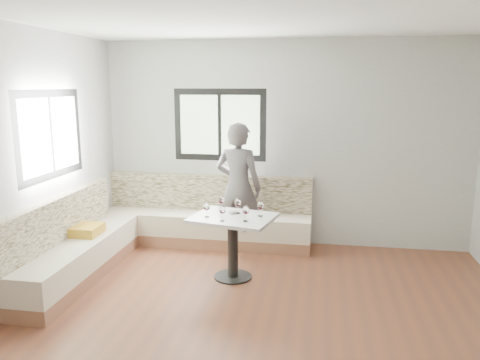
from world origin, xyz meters
name	(u,v)px	position (x,y,z in m)	size (l,w,h in m)	color
room	(253,177)	(-0.08, 0.08, 1.41)	(5.01, 5.01, 2.81)	brown
banquette	(155,232)	(-1.59, 1.63, 0.33)	(2.90, 2.80, 0.95)	#8C5A40
table	(233,232)	(-0.46, 1.13, 0.55)	(1.02, 0.87, 0.74)	black
person	(238,187)	(-0.57, 2.08, 0.87)	(0.63, 0.41, 1.73)	#514B4E
olive_ramekin	(232,212)	(-0.49, 1.25, 0.76)	(0.09, 0.09, 0.04)	white
wine_glass_a	(207,207)	(-0.75, 1.05, 0.86)	(0.08, 0.08, 0.17)	white
wine_glass_b	(222,210)	(-0.54, 0.93, 0.86)	(0.08, 0.08, 0.17)	white
wine_glass_c	(246,211)	(-0.29, 0.97, 0.86)	(0.08, 0.08, 0.17)	white
wine_glass_d	(238,203)	(-0.43, 1.27, 0.86)	(0.08, 0.08, 0.17)	white
wine_glass_e	(260,206)	(-0.16, 1.19, 0.86)	(0.08, 0.08, 0.17)	white
wine_glass_f	(222,200)	(-0.64, 1.37, 0.86)	(0.08, 0.08, 0.17)	white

